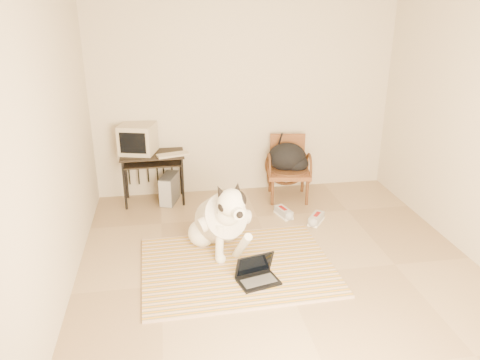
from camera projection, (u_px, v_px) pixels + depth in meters
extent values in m
plane|color=#9D8260|center=(283.00, 275.00, 4.58)|extent=(4.50, 4.50, 0.00)
plane|color=beige|center=(245.00, 94.00, 6.15)|extent=(4.50, 0.00, 4.50)
plane|color=beige|center=(421.00, 292.00, 2.02)|extent=(4.50, 0.00, 4.50)
plane|color=beige|center=(49.00, 154.00, 3.79)|extent=(0.00, 4.50, 4.50)
cube|color=#C78625|center=(249.00, 300.00, 4.18)|extent=(1.90, 0.35, 0.02)
cube|color=#457A3C|center=(243.00, 282.00, 4.45)|extent=(1.90, 0.35, 0.02)
cube|color=#6A4189|center=(237.00, 266.00, 4.71)|extent=(1.90, 0.35, 0.02)
cube|color=gold|center=(232.00, 252.00, 4.97)|extent=(1.90, 0.35, 0.02)
cube|color=#C4A390|center=(228.00, 239.00, 5.24)|extent=(1.90, 0.35, 0.02)
sphere|color=white|center=(202.00, 233.00, 5.06)|extent=(0.30, 0.30, 0.30)
sphere|color=white|center=(227.00, 228.00, 5.17)|extent=(0.30, 0.30, 0.30)
ellipsoid|color=white|center=(215.00, 229.00, 5.10)|extent=(0.37, 0.34, 0.30)
ellipsoid|color=white|center=(221.00, 219.00, 4.87)|extent=(0.54, 0.76, 0.65)
cylinder|color=silver|center=(220.00, 218.00, 4.88)|extent=(0.58, 0.68, 0.60)
sphere|color=white|center=(228.00, 213.00, 4.65)|extent=(0.25, 0.25, 0.25)
sphere|color=white|center=(231.00, 203.00, 4.51)|extent=(0.28, 0.28, 0.28)
ellipsoid|color=black|center=(235.00, 200.00, 4.52)|extent=(0.22, 0.24, 0.20)
cylinder|color=white|center=(236.00, 212.00, 4.42)|extent=(0.15, 0.17, 0.12)
sphere|color=black|center=(240.00, 215.00, 4.36)|extent=(0.07, 0.07, 0.07)
cone|color=black|center=(220.00, 192.00, 4.49)|extent=(0.14, 0.15, 0.17)
cone|color=black|center=(237.00, 189.00, 4.56)|extent=(0.14, 0.16, 0.17)
torus|color=silver|center=(228.00, 210.00, 4.62)|extent=(0.27, 0.19, 0.22)
cylinder|color=white|center=(220.00, 243.00, 4.71)|extent=(0.11, 0.14, 0.42)
cylinder|color=white|center=(242.00, 246.00, 4.69)|extent=(0.17, 0.38, 0.42)
sphere|color=white|center=(221.00, 259.00, 4.76)|extent=(0.11, 0.11, 0.11)
sphere|color=white|center=(252.00, 268.00, 4.59)|extent=(0.11, 0.11, 0.11)
cone|color=black|center=(205.00, 229.00, 5.36)|extent=(0.29, 0.39, 0.11)
cube|color=black|center=(258.00, 281.00, 4.42)|extent=(0.43, 0.35, 0.02)
cube|color=#464648|center=(259.00, 281.00, 4.41)|extent=(0.35, 0.23, 0.00)
cube|color=black|center=(254.00, 264.00, 4.45)|extent=(0.39, 0.18, 0.25)
cube|color=black|center=(255.00, 265.00, 4.44)|extent=(0.34, 0.15, 0.22)
cube|color=black|center=(152.00, 155.00, 5.99)|extent=(0.81, 0.46, 0.03)
cube|color=black|center=(153.00, 163.00, 5.99)|extent=(0.72, 0.37, 0.02)
cylinder|color=black|center=(125.00, 186.00, 5.88)|extent=(0.03, 0.03, 0.64)
cylinder|color=black|center=(126.00, 176.00, 6.23)|extent=(0.03, 0.03, 0.64)
cylinder|color=black|center=(183.00, 182.00, 6.00)|extent=(0.03, 0.03, 0.64)
cylinder|color=black|center=(181.00, 172.00, 6.34)|extent=(0.03, 0.03, 0.64)
cube|color=tan|center=(138.00, 139.00, 5.96)|extent=(0.51, 0.50, 0.37)
cube|color=black|center=(133.00, 143.00, 5.77)|extent=(0.32, 0.10, 0.26)
cube|color=tan|center=(173.00, 155.00, 5.90)|extent=(0.42, 0.25, 0.03)
cube|color=#464648|center=(169.00, 189.00, 6.15)|extent=(0.28, 0.43, 0.38)
cube|color=#A8A8AD|center=(165.00, 195.00, 5.97)|extent=(0.16, 0.06, 0.36)
cube|color=brown|center=(288.00, 173.00, 6.20)|extent=(0.62, 0.60, 0.06)
cylinder|color=#361D0E|center=(289.00, 170.00, 6.19)|extent=(0.51, 0.51, 0.04)
cube|color=brown|center=(287.00, 149.00, 6.34)|extent=(0.47, 0.11, 0.41)
cylinder|color=#361D0E|center=(272.00, 193.00, 6.06)|extent=(0.04, 0.04, 0.34)
cylinder|color=#361D0E|center=(270.00, 180.00, 6.48)|extent=(0.04, 0.04, 0.34)
cylinder|color=#361D0E|center=(307.00, 193.00, 6.07)|extent=(0.04, 0.04, 0.34)
cylinder|color=#361D0E|center=(302.00, 180.00, 6.49)|extent=(0.04, 0.04, 0.34)
ellipsoid|color=black|center=(287.00, 157.00, 6.18)|extent=(0.51, 0.42, 0.37)
ellipsoid|color=black|center=(297.00, 164.00, 6.16)|extent=(0.32, 0.26, 0.22)
cube|color=white|center=(283.00, 215.00, 5.81)|extent=(0.20, 0.31, 0.03)
cube|color=gray|center=(284.00, 212.00, 5.79)|extent=(0.19, 0.30, 0.09)
cube|color=maroon|center=(284.00, 209.00, 5.78)|extent=(0.09, 0.15, 0.02)
cube|color=white|center=(316.00, 221.00, 5.64)|extent=(0.27, 0.30, 0.03)
cube|color=gray|center=(316.00, 218.00, 5.63)|extent=(0.26, 0.29, 0.09)
cube|color=maroon|center=(317.00, 215.00, 5.61)|extent=(0.13, 0.15, 0.02)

